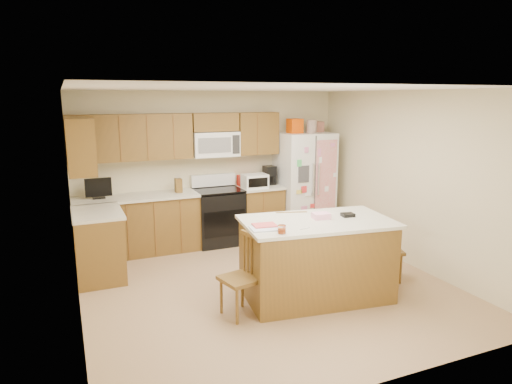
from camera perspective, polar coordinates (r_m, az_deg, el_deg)
name	(u,v)px	position (r m, az deg, el deg)	size (l,w,h in m)	color
ground	(266,286)	(6.04, 1.28, -11.65)	(4.50, 4.50, 0.00)	#A3835F
room_shell	(267,177)	(5.62, 1.34, 1.93)	(4.60, 4.60, 2.52)	beige
cabinetry	(160,196)	(7.12, -11.94, -0.53)	(3.36, 1.56, 2.15)	brown
stove	(218,215)	(7.60, -4.73, -2.95)	(0.76, 0.65, 1.13)	black
refrigerator	(304,183)	(8.06, 6.01, 1.15)	(0.90, 0.79, 2.04)	white
island	(316,258)	(5.62, 7.54, -8.23)	(1.89, 1.24, 1.06)	brown
windsor_chair_left	(241,278)	(5.15, -1.83, -10.68)	(0.46, 0.47, 0.93)	brown
windsor_chair_back	(289,247)	(6.08, 4.15, -6.87)	(0.52, 0.51, 0.98)	brown
windsor_chair_right	(385,250)	(6.33, 15.87, -6.95)	(0.46, 0.47, 0.89)	brown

